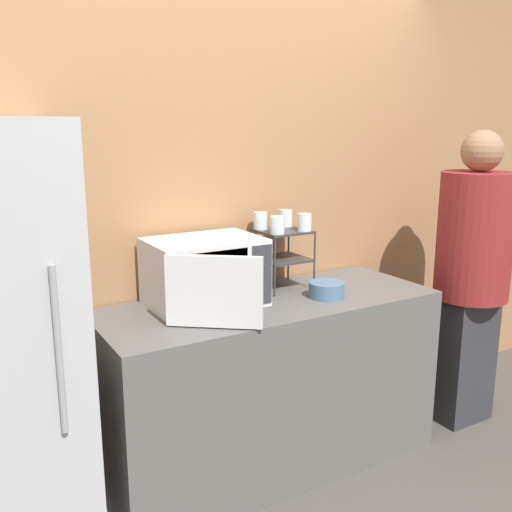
{
  "coord_description": "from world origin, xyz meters",
  "views": [
    {
      "loc": [
        -1.43,
        -1.96,
        1.73
      ],
      "look_at": [
        -0.06,
        0.36,
        1.11
      ],
      "focal_mm": 40.0,
      "sensor_mm": 36.0,
      "label": 1
    }
  ],
  "objects_px": {
    "glass_front_left": "(277,225)",
    "glass_back_left": "(260,221)",
    "glass_back_right": "(286,218)",
    "dish_rack": "(282,246)",
    "bowl": "(326,290)",
    "microwave": "(205,273)",
    "glass_front_right": "(304,222)",
    "person": "(472,267)"
  },
  "relations": [
    {
      "from": "glass_back_right",
      "to": "glass_front_right",
      "type": "xyz_separation_m",
      "value": [
        0.01,
        -0.16,
        0.0
      ]
    },
    {
      "from": "glass_back_left",
      "to": "person",
      "type": "xyz_separation_m",
      "value": [
        1.14,
        -0.45,
        -0.3
      ]
    },
    {
      "from": "glass_back_left",
      "to": "bowl",
      "type": "relative_size",
      "value": 0.51
    },
    {
      "from": "dish_rack",
      "to": "glass_front_left",
      "type": "relative_size",
      "value": 3.46
    },
    {
      "from": "glass_front_right",
      "to": "glass_back_left",
      "type": "xyz_separation_m",
      "value": [
        -0.17,
        0.16,
        0.0
      ]
    },
    {
      "from": "microwave",
      "to": "glass_back_right",
      "type": "xyz_separation_m",
      "value": [
        0.56,
        0.16,
        0.19
      ]
    },
    {
      "from": "glass_front_left",
      "to": "microwave",
      "type": "bearing_deg",
      "value": -179.88
    },
    {
      "from": "dish_rack",
      "to": "glass_back_right",
      "type": "distance_m",
      "value": 0.17
    },
    {
      "from": "glass_back_right",
      "to": "glass_front_left",
      "type": "bearing_deg",
      "value": -134.06
    },
    {
      "from": "glass_front_right",
      "to": "bowl",
      "type": "relative_size",
      "value": 0.51
    },
    {
      "from": "microwave",
      "to": "glass_front_right",
      "type": "xyz_separation_m",
      "value": [
        0.57,
        0.0,
        0.19
      ]
    },
    {
      "from": "microwave",
      "to": "glass_front_left",
      "type": "xyz_separation_m",
      "value": [
        0.4,
        0.0,
        0.19
      ]
    },
    {
      "from": "person",
      "to": "bowl",
      "type": "bearing_deg",
      "value": 173.68
    },
    {
      "from": "glass_back_left",
      "to": "person",
      "type": "relative_size",
      "value": 0.05
    },
    {
      "from": "microwave",
      "to": "bowl",
      "type": "height_order",
      "value": "microwave"
    },
    {
      "from": "microwave",
      "to": "bowl",
      "type": "xyz_separation_m",
      "value": [
        0.58,
        -0.19,
        -0.12
      ]
    },
    {
      "from": "glass_back_right",
      "to": "bowl",
      "type": "distance_m",
      "value": 0.47
    },
    {
      "from": "glass_back_left",
      "to": "bowl",
      "type": "bearing_deg",
      "value": -62.49
    },
    {
      "from": "glass_back_right",
      "to": "dish_rack",
      "type": "bearing_deg",
      "value": -132.16
    },
    {
      "from": "microwave",
      "to": "dish_rack",
      "type": "distance_m",
      "value": 0.5
    },
    {
      "from": "glass_front_left",
      "to": "glass_back_right",
      "type": "xyz_separation_m",
      "value": [
        0.16,
        0.16,
        0.0
      ]
    },
    {
      "from": "glass_back_right",
      "to": "glass_back_left",
      "type": "bearing_deg",
      "value": -179.03
    },
    {
      "from": "person",
      "to": "glass_back_left",
      "type": "bearing_deg",
      "value": 158.3
    },
    {
      "from": "microwave",
      "to": "bowl",
      "type": "relative_size",
      "value": 3.63
    },
    {
      "from": "glass_front_left",
      "to": "bowl",
      "type": "xyz_separation_m",
      "value": [
        0.18,
        -0.19,
        -0.32
      ]
    },
    {
      "from": "microwave",
      "to": "bowl",
      "type": "distance_m",
      "value": 0.62
    },
    {
      "from": "glass_back_right",
      "to": "glass_front_right",
      "type": "height_order",
      "value": "same"
    },
    {
      "from": "dish_rack",
      "to": "person",
      "type": "xyz_separation_m",
      "value": [
        1.05,
        -0.37,
        -0.16
      ]
    },
    {
      "from": "glass_front_left",
      "to": "glass_front_right",
      "type": "relative_size",
      "value": 1.0
    },
    {
      "from": "microwave",
      "to": "bowl",
      "type": "bearing_deg",
      "value": -17.72
    },
    {
      "from": "glass_front_left",
      "to": "glass_front_right",
      "type": "distance_m",
      "value": 0.17
    },
    {
      "from": "dish_rack",
      "to": "bowl",
      "type": "height_order",
      "value": "dish_rack"
    },
    {
      "from": "glass_front_right",
      "to": "bowl",
      "type": "distance_m",
      "value": 0.37
    },
    {
      "from": "glass_front_left",
      "to": "glass_back_left",
      "type": "distance_m",
      "value": 0.16
    },
    {
      "from": "dish_rack",
      "to": "bowl",
      "type": "xyz_separation_m",
      "value": [
        0.1,
        -0.27,
        -0.19
      ]
    },
    {
      "from": "microwave",
      "to": "glass_front_left",
      "type": "bearing_deg",
      "value": 0.12
    },
    {
      "from": "dish_rack",
      "to": "glass_front_right",
      "type": "distance_m",
      "value": 0.18
    },
    {
      "from": "glass_front_left",
      "to": "glass_back_left",
      "type": "relative_size",
      "value": 1.0
    },
    {
      "from": "dish_rack",
      "to": "person",
      "type": "height_order",
      "value": "person"
    },
    {
      "from": "microwave",
      "to": "dish_rack",
      "type": "relative_size",
      "value": 2.07
    },
    {
      "from": "glass_front_left",
      "to": "glass_back_left",
      "type": "height_order",
      "value": "same"
    },
    {
      "from": "bowl",
      "to": "person",
      "type": "xyz_separation_m",
      "value": [
        0.96,
        -0.11,
        0.02
      ]
    }
  ]
}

